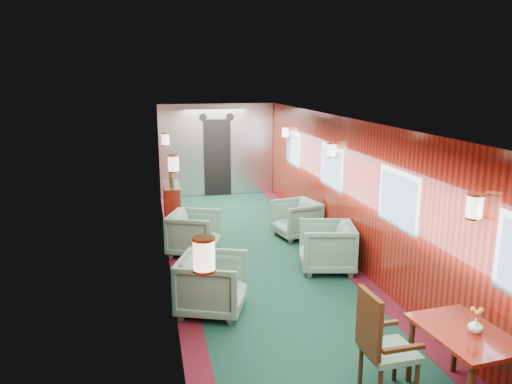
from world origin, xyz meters
TOP-DOWN VIEW (x-y plane):
  - room at (0.00, 0.00)m, footprint 12.00×12.10m
  - bulkhead at (0.00, 5.91)m, footprint 2.98×0.17m
  - windows_right at (1.49, 0.25)m, footprint 0.02×8.60m
  - wall_sconces at (0.00, 0.57)m, footprint 2.97×7.97m
  - dining_table at (1.07, -3.20)m, footprint 0.78×1.05m
  - side_chair at (0.32, -2.97)m, footprint 0.52×0.54m
  - credenza at (-1.34, 3.10)m, footprint 0.32×1.03m
  - flower_vase at (1.14, -3.24)m, footprint 0.14×0.14m
  - armchair_left_near at (-1.01, -0.82)m, footprint 1.10×1.08m
  - armchair_left_far at (-1.04, 1.48)m, footprint 1.08×1.06m
  - armchair_right_near at (0.98, 0.26)m, footprint 1.02×1.00m
  - armchair_right_far at (1.00, 2.01)m, footprint 0.94×0.92m

SIDE VIEW (x-z plane):
  - armchair_right_far at x=1.00m, z-range 0.00..0.72m
  - armchair_left_far at x=-1.04m, z-range 0.00..0.76m
  - armchair_left_near at x=-1.01m, z-range 0.00..0.78m
  - armchair_right_near at x=0.98m, z-range 0.00..0.78m
  - credenza at x=-1.34m, z-range -0.13..1.08m
  - side_chair at x=0.32m, z-range 0.05..1.15m
  - dining_table at x=1.07m, z-range 0.25..0.99m
  - flower_vase at x=1.14m, z-range 0.74..0.88m
  - bulkhead at x=0.00m, z-range -0.01..2.38m
  - windows_right at x=1.49m, z-range 1.05..1.85m
  - room at x=0.00m, z-range 0.43..2.83m
  - wall_sconces at x=0.00m, z-range 1.66..1.91m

